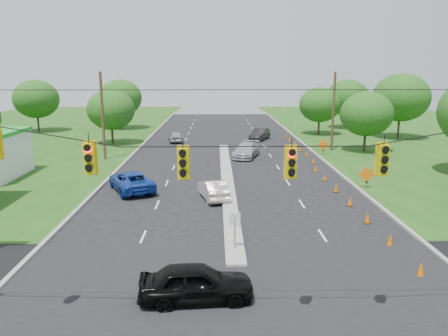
{
  "coord_description": "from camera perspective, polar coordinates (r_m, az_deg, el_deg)",
  "views": [
    {
      "loc": [
        -0.94,
        -14.83,
        8.94
      ],
      "look_at": [
        -0.42,
        13.02,
        2.8
      ],
      "focal_mm": 35.0,
      "sensor_mm": 36.0,
      "label": 1
    }
  ],
  "objects": [
    {
      "name": "cone_8",
      "position": [
        47.63,
        10.72,
        1.82
      ],
      "size": [
        0.32,
        0.32,
        0.7
      ],
      "primitive_type": "cone",
      "color": "#E25903",
      "rests_on": "ground"
    },
    {
      "name": "utility_pole_far_right",
      "position": [
        51.8,
        14.08,
        7.15
      ],
      "size": [
        0.28,
        0.28,
        9.0
      ],
      "primitive_type": "cylinder",
      "color": "#422D1C",
      "rests_on": "ground"
    },
    {
      "name": "utility_pole_far_left",
      "position": [
        46.51,
        -15.56,
        6.5
      ],
      "size": [
        0.28,
        0.28,
        9.0
      ],
      "primitive_type": "cylinder",
      "color": "#422D1C",
      "rests_on": "ground"
    },
    {
      "name": "cross_street",
      "position": [
        17.35,
        2.3,
        -18.61
      ],
      "size": [
        160.0,
        14.0,
        0.02
      ],
      "primitive_type": "cube",
      "color": "black",
      "rests_on": "ground"
    },
    {
      "name": "silver_car_far",
      "position": [
        46.68,
        2.91,
        2.34
      ],
      "size": [
        3.59,
        5.71,
        1.54
      ],
      "primitive_type": "imported",
      "rotation": [
        0.0,
        0.0,
        -0.29
      ],
      "color": "#A6A6B1",
      "rests_on": "ground"
    },
    {
      "name": "black_sedan",
      "position": [
        17.91,
        -3.64,
        -14.74
      ],
      "size": [
        4.67,
        2.18,
        1.55
      ],
      "primitive_type": "imported",
      "rotation": [
        0.0,
        0.0,
        1.65
      ],
      "color": "black",
      "rests_on": "ground"
    },
    {
      "name": "tree_10",
      "position": [
        63.99,
        22.13,
        8.52
      ],
      "size": [
        7.56,
        7.56,
        8.82
      ],
      "color": "black",
      "rests_on": "ground"
    },
    {
      "name": "ground",
      "position": [
        17.35,
        2.3,
        -18.61
      ],
      "size": [
        160.0,
        160.0,
        0.0
      ],
      "primitive_type": "plane",
      "color": "black",
      "rests_on": "ground"
    },
    {
      "name": "cone_0",
      "position": [
        21.79,
        24.32,
        -11.96
      ],
      "size": [
        0.32,
        0.32,
        0.7
      ],
      "primitive_type": "cone",
      "color": "#E25903",
      "rests_on": "ground"
    },
    {
      "name": "cone_2",
      "position": [
        27.81,
        18.23,
        -6.21
      ],
      "size": [
        0.32,
        0.32,
        0.7
      ],
      "primitive_type": "cone",
      "color": "#E25903",
      "rests_on": "ground"
    },
    {
      "name": "median",
      "position": [
        36.94,
        0.42,
        -1.57
      ],
      "size": [
        1.0,
        34.0,
        0.18
      ],
      "primitive_type": "cube",
      "color": "gray",
      "rests_on": "ground"
    },
    {
      "name": "cone_11",
      "position": [
        57.81,
        8.64,
        3.75
      ],
      "size": [
        0.32,
        0.32,
        0.7
      ],
      "primitive_type": "cone",
      "color": "#E25903",
      "rests_on": "ground"
    },
    {
      "name": "signal_span",
      "position": [
        14.42,
        2.5,
        -3.57
      ],
      "size": [
        25.6,
        0.32,
        9.0
      ],
      "color": "#422D1C",
      "rests_on": "ground"
    },
    {
      "name": "tree_6",
      "position": [
        71.55,
        -13.39,
        8.91
      ],
      "size": [
        6.72,
        6.72,
        7.84
      ],
      "color": "black",
      "rests_on": "ground"
    },
    {
      "name": "tree_4",
      "position": [
        72.21,
        -23.33,
        8.27
      ],
      "size": [
        6.72,
        6.72,
        7.84
      ],
      "color": "black",
      "rests_on": "ground"
    },
    {
      "name": "cone_10",
      "position": [
        54.4,
        9.25,
        3.19
      ],
      "size": [
        0.32,
        0.32,
        0.7
      ],
      "primitive_type": "cone",
      "color": "#E25903",
      "rests_on": "ground"
    },
    {
      "name": "blue_pickup",
      "position": [
        34.19,
        -12.01,
        -1.66
      ],
      "size": [
        4.67,
        6.15,
        1.55
      ],
      "primitive_type": "imported",
      "rotation": [
        0.0,
        0.0,
        3.57
      ],
      "color": "#18389C",
      "rests_on": "ground"
    },
    {
      "name": "curb_left",
      "position": [
        46.63,
        -12.39,
        1.08
      ],
      "size": [
        0.25,
        110.0,
        0.16
      ],
      "primitive_type": "cube",
      "color": "gray",
      "rests_on": "ground"
    },
    {
      "name": "tree_5",
      "position": [
        56.56,
        -14.54,
        7.37
      ],
      "size": [
        5.88,
        5.88,
        6.86
      ],
      "color": "black",
      "rests_on": "ground"
    },
    {
      "name": "cone_1",
      "position": [
        24.74,
        20.88,
        -8.75
      ],
      "size": [
        0.32,
        0.32,
        0.7
      ],
      "primitive_type": "cone",
      "color": "#E25903",
      "rests_on": "ground"
    },
    {
      "name": "silver_car_oncoming",
      "position": [
        57.27,
        -6.36,
        4.09
      ],
      "size": [
        2.34,
        4.38,
        1.42
      ],
      "primitive_type": "imported",
      "rotation": [
        0.0,
        0.0,
        3.31
      ],
      "color": "gray",
      "rests_on": "ground"
    },
    {
      "name": "median_sign",
      "position": [
        22.15,
        1.43,
        -7.3
      ],
      "size": [
        0.55,
        0.06,
        2.05
      ],
      "color": "gray",
      "rests_on": "ground"
    },
    {
      "name": "work_sign_1",
      "position": [
        35.74,
        18.13,
        -0.88
      ],
      "size": [
        1.27,
        0.58,
        1.37
      ],
      "color": "black",
      "rests_on": "ground"
    },
    {
      "name": "cone_6",
      "position": [
        40.8,
        11.86,
        0.01
      ],
      "size": [
        0.32,
        0.32,
        0.7
      ],
      "primitive_type": "cone",
      "color": "#E25903",
      "rests_on": "ground"
    },
    {
      "name": "curb_right",
      "position": [
        47.03,
        12.53,
        1.17
      ],
      "size": [
        0.25,
        110.0,
        0.16
      ],
      "primitive_type": "cube",
      "color": "gray",
      "rests_on": "ground"
    },
    {
      "name": "cone_4",
      "position": [
        34.21,
        14.44,
        -2.52
      ],
      "size": [
        0.32,
        0.32,
        0.7
      ],
      "primitive_type": "cone",
      "color": "#E25903",
      "rests_on": "ground"
    },
    {
      "name": "dark_car_receding",
      "position": [
        59.11,
        4.72,
        4.45
      ],
      "size": [
        3.33,
        4.95,
        1.54
      ],
      "primitive_type": "imported",
      "rotation": [
        0.0,
        0.0,
        -0.4
      ],
      "color": "black",
      "rests_on": "ground"
    },
    {
      "name": "cone_3",
      "position": [
        30.98,
        16.13,
        -4.17
      ],
      "size": [
        0.32,
        0.32,
        0.7
      ],
      "primitive_type": "cone",
      "color": "#E25903",
      "rests_on": "ground"
    },
    {
      "name": "cone_9",
      "position": [
        51.01,
        9.94,
        2.55
      ],
      "size": [
        0.32,
        0.32,
        0.7
      ],
      "primitive_type": "cone",
      "color": "#E25903",
      "rests_on": "ground"
    },
    {
      "name": "cone_5",
      "position": [
        37.49,
        13.04,
        -1.14
      ],
      "size": [
        0.32,
        0.32,
        0.7
      ],
      "primitive_type": "cone",
      "color": "#E25903",
      "rests_on": "ground"
    },
    {
      "name": "cone_12",
      "position": [
        61.22,
        8.09,
        4.24
      ],
      "size": [
        0.32,
        0.32,
        0.7
      ],
      "primitive_type": "cone",
      "color": "#E25903",
      "rests_on": "ground"
    },
    {
      "name": "white_sedan",
      "position": [
        31.38,
        -1.47,
        -2.83
      ],
      "size": [
        2.47,
        4.37,
        1.36
      ],
      "primitive_type": "imported",
      "rotation": [
        0.0,
        0.0,
        3.4
      ],
      "color": "#BFABA8",
      "rests_on": "ground"
    },
    {
      "name": "tree_9",
      "position": [
        51.89,
        18.11,
        6.73
      ],
      "size": [
        5.88,
        5.88,
        6.86
      ],
      "color": "black",
      "rests_on": "ground"
    },
    {
      "name": "tree_12",
      "position": [
        64.75,
        12.4,
        8.07
      ],
      "size": [
        5.88,
        5.88,
        6.86
      ],
      "color": "black",
      "rests_on": "ground"
    },
    {
      "name": "cone_7",
      "position": [
        44.28,
        11.63,
        0.99
      ],
      "size": [
        0.32,
        0.32,
        0.7
      ],
      "primitive_type": "cone",
      "color": "#E25903",
      "rests_on": "ground"
    },
    {
      "name": "work_sign_2",
      "position": [
        48.92,
        12.84,
        2.89
      ],
      "size": [
        1.27,
        0.58,
        1.37
      ],
      "color": "black",
      "rests_on": "ground"
    },
    {
      "name": "tree_11",
      "position": [
        73.01,
        15.79,
        8.85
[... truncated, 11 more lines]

